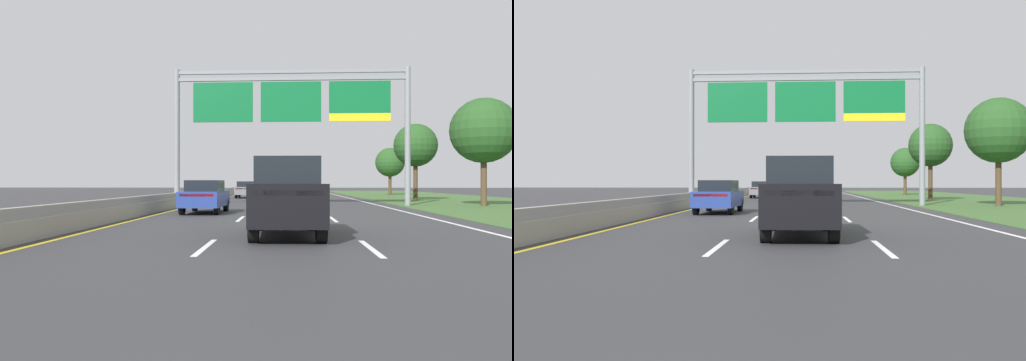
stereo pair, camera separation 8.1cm
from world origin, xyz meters
The scene contains 13 objects.
ground_plane centered at (0.00, 35.00, 0.00)m, with size 220.00×220.00×0.00m, color #333335.
lane_striping centered at (0.00, 34.54, 0.00)m, with size 11.96×106.00×0.01m.
grass_verge_right centered at (13.95, 35.00, 0.01)m, with size 14.00×110.00×0.02m, color #3D602D.
median_barrier_concrete centered at (-6.60, 35.00, 0.35)m, with size 0.60×110.00×0.85m.
overhead_sign_gantry centered at (0.30, 31.63, 6.23)m, with size 15.06×0.42×8.77m.
pickup_truck_darkgreen centered at (0.13, 48.54, 1.07)m, with size 2.01×5.40×2.20m.
car_silver_centre_lane_sedan centered at (-0.03, 32.62, 0.82)m, with size 1.82×4.40×1.57m.
car_black_centre_lane_suv centered at (-0.02, 12.99, 1.10)m, with size 1.95×4.72×2.11m.
car_grey_left_lane_sedan centered at (-3.78, 47.55, 0.82)m, with size 1.85×4.41×1.57m.
car_blue_left_lane_sedan centered at (-3.90, 23.40, 0.82)m, with size 1.91×4.43×1.57m.
roadside_tree_mid centered at (12.16, 31.26, 4.66)m, with size 4.02×4.02×6.68m.
roadside_tree_far centered at (10.67, 41.84, 4.52)m, with size 3.54×3.54×6.31m.
roadside_tree_distant centered at (12.18, 59.67, 3.81)m, with size 3.39×3.39×5.53m.
Camera 1 is at (-0.04, -0.95, 1.46)m, focal length 35.89 mm.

